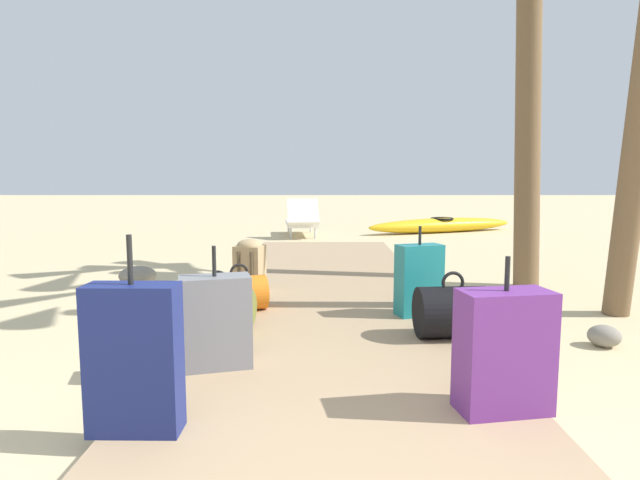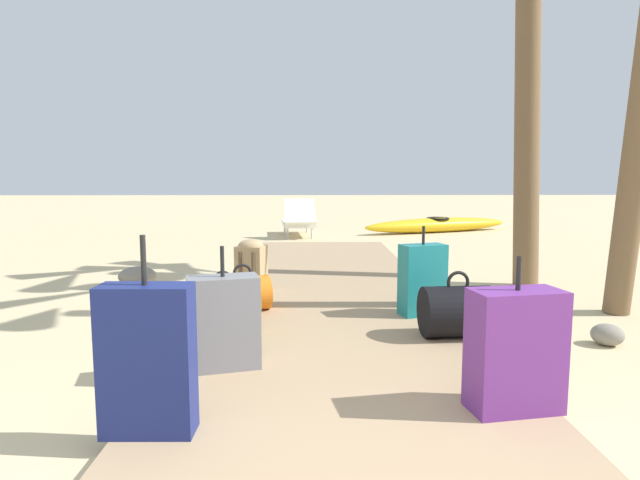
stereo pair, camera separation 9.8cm
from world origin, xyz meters
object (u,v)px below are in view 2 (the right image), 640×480
(kayak, at_px, (438,225))
(duffel_bag_black, at_px, (457,311))
(duffel_bag_orange, at_px, (243,293))
(suitcase_teal, at_px, (422,280))
(suitcase_navy, at_px, (147,360))
(lounge_chair, at_px, (298,220))
(suitcase_purple, at_px, (515,350))
(backpack_tan, at_px, (251,264))
(duffel_bag_olive, at_px, (224,308))
(suitcase_grey, at_px, (224,322))

(kayak, bearing_deg, duffel_bag_black, -102.36)
(duffel_bag_orange, bearing_deg, suitcase_teal, -5.49)
(suitcase_navy, distance_m, lounge_chair, 8.49)
(duffel_bag_orange, relative_size, suitcase_purple, 0.69)
(suitcase_teal, relative_size, kayak, 0.21)
(duffel_bag_orange, bearing_deg, backpack_tan, 91.11)
(suitcase_navy, xyz_separation_m, duffel_bag_olive, (0.07, 1.58, -0.17))
(suitcase_purple, bearing_deg, suitcase_teal, 92.39)
(suitcase_purple, relative_size, kayak, 0.22)
(suitcase_navy, xyz_separation_m, lounge_chair, (0.45, 8.48, -0.09))
(duffel_bag_orange, bearing_deg, duffel_bag_black, -24.89)
(duffel_bag_black, bearing_deg, lounge_chair, 100.51)
(kayak, bearing_deg, lounge_chair, -165.87)
(duffel_bag_orange, relative_size, lounge_chair, 0.33)
(backpack_tan, relative_size, duffel_bag_orange, 0.99)
(suitcase_purple, distance_m, kayak, 9.20)
(kayak, bearing_deg, backpack_tan, -118.03)
(duffel_bag_orange, xyz_separation_m, duffel_bag_black, (1.62, -0.75, 0.03))
(suitcase_grey, bearing_deg, suitcase_purple, -21.87)
(duffel_bag_olive, height_order, suitcase_teal, suitcase_teal)
(suitcase_teal, relative_size, suitcase_grey, 1.00)
(suitcase_teal, bearing_deg, duffel_bag_orange, 174.51)
(backpack_tan, xyz_separation_m, suitcase_purple, (1.59, -2.73, 0.03))
(duffel_bag_orange, bearing_deg, duffel_bag_olive, -96.17)
(duffel_bag_black, bearing_deg, suitcase_grey, -159.23)
(suitcase_grey, bearing_deg, suitcase_navy, -103.64)
(duffel_bag_olive, distance_m, suitcase_purple, 2.14)
(backpack_tan, height_order, suitcase_teal, suitcase_teal)
(lounge_chair, height_order, kayak, lounge_chair)
(suitcase_navy, height_order, kayak, suitcase_navy)
(backpack_tan, height_order, suitcase_grey, suitcase_grey)
(suitcase_navy, relative_size, kayak, 0.25)
(duffel_bag_black, bearing_deg, duffel_bag_orange, 155.11)
(suitcase_purple, height_order, lounge_chair, suitcase_purple)
(suitcase_navy, distance_m, suitcase_teal, 2.60)
(kayak, bearing_deg, suitcase_grey, -111.25)
(duffel_bag_olive, xyz_separation_m, duffel_bag_black, (1.68, -0.17, 0.01))
(suitcase_teal, xyz_separation_m, kayak, (1.84, 7.22, -0.21))
(backpack_tan, distance_m, suitcase_grey, 2.13)
(duffel_bag_orange, distance_m, duffel_bag_olive, 0.58)
(lounge_chair, bearing_deg, duffel_bag_black, -79.49)
(suitcase_grey, xyz_separation_m, lounge_chair, (0.25, 7.66, -0.03))
(suitcase_teal, height_order, suitcase_grey, suitcase_teal)
(suitcase_navy, xyz_separation_m, suitcase_purple, (1.71, 0.21, -0.04))
(backpack_tan, xyz_separation_m, duffel_bag_black, (1.64, -1.53, -0.09))
(duffel_bag_orange, distance_m, suitcase_purple, 2.51)
(suitcase_navy, xyz_separation_m, duffel_bag_orange, (0.14, 2.16, -0.19))
(suitcase_teal, height_order, duffel_bag_black, suitcase_teal)
(duffel_bag_olive, bearing_deg, backpack_tan, 88.00)
(backpack_tan, bearing_deg, duffel_bag_olive, -92.00)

